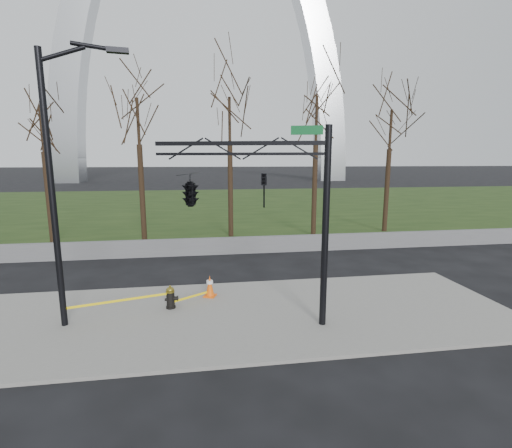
{
  "coord_description": "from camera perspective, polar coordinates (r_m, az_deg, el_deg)",
  "views": [
    {
      "loc": [
        -1.16,
        -11.12,
        5.04
      ],
      "look_at": [
        0.83,
        2.0,
        2.68
      ],
      "focal_mm": 25.5,
      "sensor_mm": 36.0,
      "label": 1
    }
  ],
  "objects": [
    {
      "name": "ground",
      "position": [
        12.26,
        -2.49,
        -14.2
      ],
      "size": [
        500.0,
        500.0,
        0.0
      ],
      "primitive_type": "plane",
      "color": "black",
      "rests_on": "ground"
    },
    {
      "name": "sidewalk",
      "position": [
        12.24,
        -2.5,
        -13.98
      ],
      "size": [
        18.0,
        6.0,
        0.1
      ],
      "primitive_type": "cube",
      "color": "gray",
      "rests_on": "ground"
    },
    {
      "name": "grass_strip",
      "position": [
        41.44,
        -6.95,
        3.07
      ],
      "size": [
        120.0,
        40.0,
        0.06
      ],
      "primitive_type": "cube",
      "color": "#1C3112",
      "rests_on": "ground"
    },
    {
      "name": "guardrail",
      "position": [
        19.7,
        -5.0,
        -3.43
      ],
      "size": [
        60.0,
        0.3,
        0.9
      ],
      "primitive_type": "cube",
      "color": "#59595B",
      "rests_on": "ground"
    },
    {
      "name": "gateway_arch",
      "position": [
        90.4,
        -8.43,
        27.68
      ],
      "size": [
        66.0,
        6.0,
        65.0
      ],
      "primitive_type": null,
      "color": "#BBBDC2",
      "rests_on": "ground"
    },
    {
      "name": "tree_row",
      "position": [
        23.39,
        -17.56,
        9.05
      ],
      "size": [
        36.58,
        4.0,
        9.61
      ],
      "color": "black",
      "rests_on": "ground"
    },
    {
      "name": "fire_hydrant",
      "position": [
        12.78,
        -13.22,
        -11.18
      ],
      "size": [
        0.48,
        0.32,
        0.79
      ],
      "rotation": [
        0.0,
        0.0,
        -0.01
      ],
      "color": "black",
      "rests_on": "sidewalk"
    },
    {
      "name": "traffic_cone",
      "position": [
        13.54,
        -7.26,
        -9.64
      ],
      "size": [
        0.52,
        0.52,
        0.78
      ],
      "rotation": [
        0.0,
        0.0,
        -0.39
      ],
      "color": "#FA5E0D",
      "rests_on": "sidewalk"
    },
    {
      "name": "street_light",
      "position": [
        11.78,
        -28.53,
        7.19
      ],
      "size": [
        2.39,
        0.49,
        8.21
      ],
      "rotation": [
        0.0,
        0.0,
        0.13
      ],
      "color": "black",
      "rests_on": "ground"
    },
    {
      "name": "traffic_signal_mast",
      "position": [
        10.83,
        -6.36,
        5.29
      ],
      "size": [
        4.95,
        2.54,
        6.0
      ],
      "rotation": [
        0.0,
        0.0,
        -0.26
      ],
      "color": "black",
      "rests_on": "ground"
    },
    {
      "name": "caution_tape",
      "position": [
        12.74,
        -17.0,
        -11.21
      ],
      "size": [
        4.42,
        1.7,
        0.41
      ],
      "color": "yellow",
      "rests_on": "ground"
    }
  ]
}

